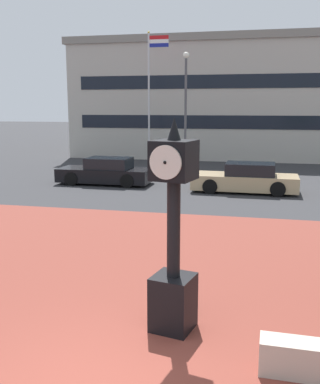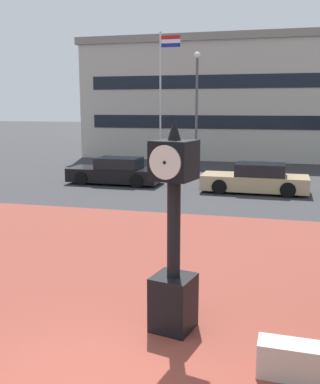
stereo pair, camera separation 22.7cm
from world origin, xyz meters
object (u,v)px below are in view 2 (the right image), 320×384
at_px(car_street_far, 256,180).
at_px(flagpole_primary, 162,90).
at_px(street_clock, 174,244).
at_px(civic_building, 238,100).
at_px(car_street_mid, 116,172).
at_px(street_lamp_post, 197,100).

relative_size(car_street_far, flagpole_primary, 0.55).
height_order(street_clock, civic_building, civic_building).
relative_size(car_street_mid, flagpole_primary, 0.54).
bearing_deg(street_lamp_post, flagpole_primary, 131.73).
height_order(flagpole_primary, civic_building, civic_building).
distance_m(street_clock, car_street_far, 12.83).
xyz_separation_m(car_street_far, civic_building, (-2.34, 18.02, 3.68)).
height_order(car_street_mid, flagpole_primary, flagpole_primary).
relative_size(car_street_far, civic_building, 0.21).
xyz_separation_m(flagpole_primary, civic_building, (4.12, 9.05, -0.47)).
xyz_separation_m(civic_building, street_lamp_post, (-1.30, -12.21, -0.18)).
relative_size(street_clock, flagpole_primary, 0.42).
height_order(car_street_far, street_lamp_post, street_lamp_post).
bearing_deg(flagpole_primary, civic_building, 65.51).
bearing_deg(car_street_far, flagpole_primary, 36.92).
xyz_separation_m(street_clock, flagpole_primary, (-5.67, 21.74, 3.23)).
bearing_deg(car_street_mid, car_street_far, -94.44).
height_order(car_street_mid, car_street_far, same).
relative_size(street_clock, car_street_far, 0.77).
height_order(car_street_far, civic_building, civic_building).
bearing_deg(car_street_mid, street_clock, -155.36).
relative_size(car_street_far, street_lamp_post, 0.69).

